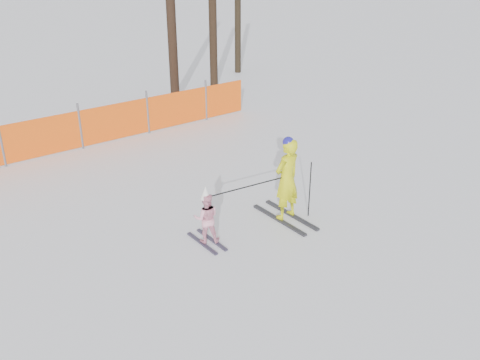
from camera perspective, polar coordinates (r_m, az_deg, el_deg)
name	(u,v)px	position (r m, az deg, el deg)	size (l,w,h in m)	color
ground	(256,236)	(10.25, 1.70, -6.02)	(120.00, 120.00, 0.00)	white
adult	(287,179)	(10.51, 5.02, 0.09)	(0.65, 1.54, 1.76)	black
child	(206,218)	(9.82, -3.62, -4.01)	(0.60, 0.94, 1.16)	black
ski_poles	(276,188)	(10.33, 3.85, -0.84)	(2.12, 0.41, 1.19)	black
tree_trunks	(201,8)	(19.70, -4.20, 17.81)	(4.40, 2.12, 6.59)	black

